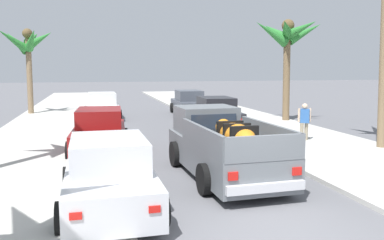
% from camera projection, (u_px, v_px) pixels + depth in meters
% --- Properties ---
extents(ground_plane, '(160.00, 160.00, 0.00)m').
position_uv_depth(ground_plane, '(277.00, 233.00, 7.33)').
color(ground_plane, slate).
extents(sidewalk_left, '(5.01, 60.00, 0.12)m').
position_uv_depth(sidewalk_left, '(51.00, 135.00, 17.70)').
color(sidewalk_left, beige).
rests_on(sidewalk_left, ground).
extents(sidewalk_right, '(5.01, 60.00, 0.12)m').
position_uv_depth(sidewalk_right, '(264.00, 127.00, 20.06)').
color(sidewalk_right, beige).
rests_on(sidewalk_right, ground).
extents(curb_left, '(0.16, 60.00, 0.10)m').
position_uv_depth(curb_left, '(77.00, 134.00, 17.96)').
color(curb_left, silver).
rests_on(curb_left, ground).
extents(curb_right, '(0.16, 60.00, 0.10)m').
position_uv_depth(curb_right, '(243.00, 128.00, 19.80)').
color(curb_right, silver).
rests_on(curb_right, ground).
extents(pickup_truck, '(2.36, 5.28, 1.80)m').
position_uv_depth(pickup_truck, '(222.00, 146.00, 11.21)').
color(pickup_truck, slate).
rests_on(pickup_truck, ground).
extents(car_left_near, '(2.20, 4.33, 1.54)m').
position_uv_depth(car_left_near, '(100.00, 132.00, 14.38)').
color(car_left_near, maroon).
rests_on(car_left_near, ground).
extents(car_right_near, '(2.08, 4.28, 1.54)m').
position_uv_depth(car_right_near, '(102.00, 106.00, 23.79)').
color(car_right_near, silver).
rests_on(car_right_near, ground).
extents(car_left_mid, '(2.11, 4.30, 1.54)m').
position_uv_depth(car_left_mid, '(216.00, 114.00, 20.12)').
color(car_left_mid, black).
rests_on(car_left_mid, ground).
extents(car_right_mid, '(2.13, 4.31, 1.54)m').
position_uv_depth(car_right_mid, '(189.00, 103.00, 25.90)').
color(car_right_mid, '#474C56').
rests_on(car_right_mid, ground).
extents(car_left_far, '(2.07, 4.28, 1.54)m').
position_uv_depth(car_left_far, '(109.00, 176.00, 8.56)').
color(car_left_far, silver).
rests_on(car_left_far, ground).
extents(palm_tree_right_mid, '(4.10, 3.15, 5.60)m').
position_uv_depth(palm_tree_right_mid, '(288.00, 38.00, 21.76)').
color(palm_tree_right_mid, brown).
rests_on(palm_tree_right_mid, ground).
extents(palm_tree_left_back, '(3.33, 3.38, 5.45)m').
position_uv_depth(palm_tree_left_back, '(26.00, 45.00, 25.10)').
color(palm_tree_left_back, '#846B4C').
rests_on(palm_tree_left_back, ground).
extents(pedestrian, '(0.57, 0.39, 1.59)m').
position_uv_depth(pedestrian, '(304.00, 120.00, 15.97)').
color(pedestrian, gray).
rests_on(pedestrian, ground).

